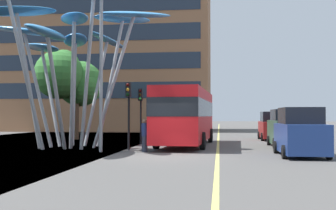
% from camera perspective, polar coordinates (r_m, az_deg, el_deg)
% --- Properties ---
extents(ground, '(120.00, 240.00, 0.10)m').
position_cam_1_polar(ground, '(18.77, -3.29, -7.31)').
color(ground, '#54514F').
extents(red_bus, '(3.19, 10.70, 3.63)m').
position_cam_1_polar(red_bus, '(25.33, 2.52, -1.20)').
color(red_bus, red).
rests_on(red_bus, ground).
extents(leaf_sculpture, '(11.14, 11.81, 8.72)m').
position_cam_1_polar(leaf_sculpture, '(24.72, -13.51, 9.52)').
color(leaf_sculpture, '#9EA0A5').
rests_on(leaf_sculpture, ground).
extents(traffic_light_kerb_near, '(0.28, 0.42, 3.64)m').
position_cam_1_polar(traffic_light_kerb_near, '(22.09, -5.55, 0.55)').
color(traffic_light_kerb_near, black).
rests_on(traffic_light_kerb_near, ground).
extents(traffic_light_kerb_far, '(0.28, 0.42, 3.62)m').
position_cam_1_polar(traffic_light_kerb_far, '(26.72, -3.86, 0.16)').
color(traffic_light_kerb_far, black).
rests_on(traffic_light_kerb_far, ground).
extents(car_parked_near, '(2.03, 4.25, 2.23)m').
position_cam_1_polar(car_parked_near, '(19.65, 17.99, -3.79)').
color(car_parked_near, navy).
rests_on(car_parked_near, ground).
extents(car_parked_mid, '(2.10, 4.56, 2.23)m').
position_cam_1_polar(car_parked_mid, '(25.13, 16.42, -3.25)').
color(car_parked_mid, '#2D5138').
rests_on(car_parked_mid, ground).
extents(car_parked_far, '(2.01, 3.98, 2.16)m').
position_cam_1_polar(car_parked_far, '(32.08, 14.42, -2.96)').
color(car_parked_far, maroon).
rests_on(car_parked_far, ground).
extents(street_lamp, '(1.74, 0.44, 8.33)m').
position_cam_1_polar(street_lamp, '(21.38, -8.37, 7.67)').
color(street_lamp, gray).
rests_on(street_lamp, ground).
extents(tree_pavement_near, '(4.88, 5.38, 7.06)m').
position_cam_1_polar(tree_pavement_near, '(33.30, -13.41, 3.55)').
color(tree_pavement_near, brown).
rests_on(tree_pavement_near, ground).
extents(pedestrian, '(0.34, 0.34, 1.69)m').
position_cam_1_polar(pedestrian, '(20.97, -3.28, -4.25)').
color(pedestrian, '#2D3342').
rests_on(pedestrian, ground).
extents(backdrop_building, '(26.17, 13.29, 19.48)m').
position_cam_1_polar(backdrop_building, '(53.63, -8.42, 6.97)').
color(backdrop_building, '#8E6042').
rests_on(backdrop_building, ground).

